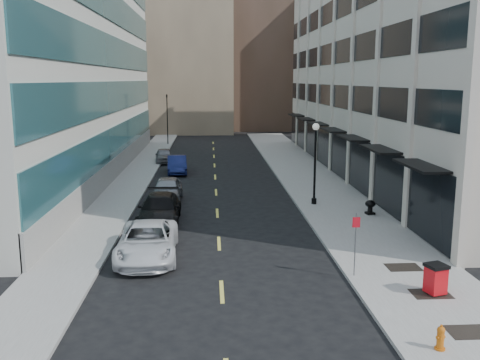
{
  "coord_description": "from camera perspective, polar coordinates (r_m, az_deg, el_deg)",
  "views": [
    {
      "loc": [
        -0.38,
        -16.94,
        7.84
      ],
      "look_at": [
        1.12,
        9.78,
        2.8
      ],
      "focal_mm": 40.0,
      "sensor_mm": 36.0,
      "label": 1
    }
  ],
  "objects": [
    {
      "name": "trash_bin",
      "position": [
        20.93,
        20.14,
        -9.78
      ],
      "size": [
        0.86,
        0.87,
        1.13
      ],
      "rotation": [
        0.0,
        0.0,
        0.3
      ],
      "color": "red",
      "rests_on": "sidewalk_right"
    },
    {
      "name": "car_silver_sedan",
      "position": [
        35.04,
        -7.77,
        -1.03
      ],
      "size": [
        1.9,
        4.66,
        1.58
      ],
      "primitive_type": "imported",
      "rotation": [
        0.0,
        0.0,
        -0.01
      ],
      "color": "gray",
      "rests_on": "ground"
    },
    {
      "name": "sign_post",
      "position": [
        21.59,
        12.24,
        -5.85
      ],
      "size": [
        0.3,
        0.06,
        2.57
      ],
      "rotation": [
        0.0,
        0.0,
        -0.01
      ],
      "color": "slate",
      "rests_on": "sidewalk_right"
    },
    {
      "name": "car_black_pickup",
      "position": [
        29.79,
        -8.57,
        -3.13
      ],
      "size": [
        2.25,
        5.47,
        1.58
      ],
      "primitive_type": "imported",
      "rotation": [
        0.0,
        0.0,
        0.0
      ],
      "color": "black",
      "rests_on": "ground"
    },
    {
      "name": "urn_planter",
      "position": [
        31.83,
        13.73,
        -2.68
      ],
      "size": [
        0.6,
        0.6,
        0.84
      ],
      "rotation": [
        0.0,
        0.0,
        0.23
      ],
      "color": "black",
      "rests_on": "sidewalk_right"
    },
    {
      "name": "car_blue_sedan",
      "position": [
        45.58,
        -6.73,
        1.64
      ],
      "size": [
        1.88,
        4.61,
        1.48
      ],
      "primitive_type": "imported",
      "rotation": [
        0.0,
        0.0,
        0.07
      ],
      "color": "navy",
      "rests_on": "ground"
    },
    {
      "name": "skyline_tan_near",
      "position": [
        85.24,
        -5.84,
        14.76
      ],
      "size": [
        14.0,
        18.0,
        28.0
      ],
      "primitive_type": "cube",
      "color": "#9C8566",
      "rests_on": "ground"
    },
    {
      "name": "building_left",
      "position": [
        46.66,
        -23.29,
        12.47
      ],
      "size": [
        16.14,
        46.0,
        20.0
      ],
      "color": "beige",
      "rests_on": "ground"
    },
    {
      "name": "traffic_signal",
      "position": [
        65.17,
        -7.81,
        8.71
      ],
      "size": [
        0.66,
        0.66,
        6.98
      ],
      "color": "black",
      "rests_on": "ground"
    },
    {
      "name": "grate_far",
      "position": [
        23.51,
        17.03,
        -8.89
      ],
      "size": [
        1.4,
        1.0,
        0.01
      ],
      "primitive_type": "cube",
      "color": "black",
      "rests_on": "sidewalk_right"
    },
    {
      "name": "car_white_van",
      "position": [
        24.17,
        -9.84,
        -6.49
      ],
      "size": [
        2.75,
        5.65,
        1.55
      ],
      "primitive_type": "imported",
      "rotation": [
        0.0,
        0.0,
        0.03
      ],
      "color": "silver",
      "rests_on": "ground"
    },
    {
      "name": "grate_mid",
      "position": [
        21.08,
        19.68,
        -11.35
      ],
      "size": [
        1.4,
        1.0,
        0.01
      ],
      "primitive_type": "cube",
      "color": "black",
      "rests_on": "sidewalk_right"
    },
    {
      "name": "skyline_tan_far",
      "position": [
        95.96,
        -11.65,
        12.35
      ],
      "size": [
        12.0,
        14.0,
        22.0
      ],
      "primitive_type": "cube",
      "color": "#9C8566",
      "rests_on": "ground"
    },
    {
      "name": "skyline_brown",
      "position": [
        89.8,
        2.24,
        16.52
      ],
      "size": [
        12.0,
        16.0,
        34.0
      ],
      "primitive_type": "cube",
      "color": "brown",
      "rests_on": "ground"
    },
    {
      "name": "sidewalk_left",
      "position": [
        38.24,
        -12.36,
        -1.29
      ],
      "size": [
        3.0,
        80.0,
        0.15
      ],
      "primitive_type": "cube",
      "color": "gray",
      "rests_on": "ground"
    },
    {
      "name": "fire_hydrant",
      "position": [
        17.06,
        20.61,
        -15.46
      ],
      "size": [
        0.31,
        0.31,
        0.76
      ],
      "rotation": [
        0.0,
        0.0,
        0.32
      ],
      "color": "orange",
      "rests_on": "sidewalk_right"
    },
    {
      "name": "skyline_stone",
      "position": [
        84.98,
        9.48,
        11.99
      ],
      "size": [
        10.0,
        14.0,
        20.0
      ],
      "primitive_type": "cube",
      "color": "beige",
      "rests_on": "ground"
    },
    {
      "name": "car_grey_sedan",
      "position": [
        51.61,
        -8.11,
        2.6
      ],
      "size": [
        2.01,
        4.17,
        1.37
      ],
      "primitive_type": "imported",
      "rotation": [
        0.0,
        0.0,
        0.1
      ],
      "color": "slate",
      "rests_on": "ground"
    },
    {
      "name": "ground",
      "position": [
        18.67,
        -1.81,
        -14.16
      ],
      "size": [
        160.0,
        160.0,
        0.0
      ],
      "primitive_type": "plane",
      "color": "black",
      "rests_on": "ground"
    },
    {
      "name": "lamppost",
      "position": [
        33.38,
        8.02,
        2.56
      ],
      "size": [
        0.43,
        0.43,
        5.18
      ],
      "color": "black",
      "rests_on": "sidewalk_right"
    },
    {
      "name": "sidewalk_right",
      "position": [
        38.56,
        8.64,
        -1.07
      ],
      "size": [
        5.0,
        80.0,
        0.15
      ],
      "primitive_type": "cube",
      "color": "gray",
      "rests_on": "ground"
    },
    {
      "name": "road_centerline",
      "position": [
        34.83,
        -2.51,
        -2.33
      ],
      "size": [
        0.15,
        68.2,
        0.01
      ],
      "color": "#D8CC4C",
      "rests_on": "ground"
    },
    {
      "name": "grate_near",
      "position": [
        18.6,
        23.34,
        -14.65
      ],
      "size": [
        1.4,
        1.0,
        0.01
      ],
      "primitive_type": "cube",
      "color": "black",
      "rests_on": "sidewalk_right"
    },
    {
      "name": "building_right",
      "position": [
        47.23,
        18.68,
        11.53
      ],
      "size": [
        15.3,
        46.5,
        18.25
      ],
      "color": "beige",
      "rests_on": "ground"
    }
  ]
}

